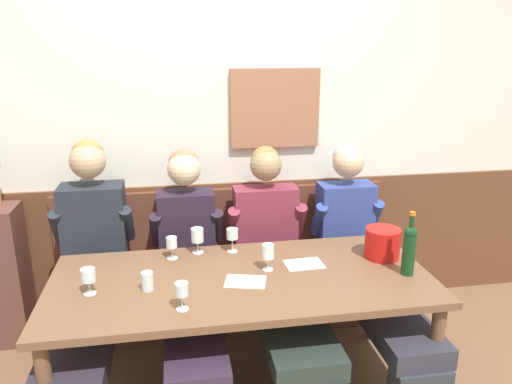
% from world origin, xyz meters
% --- Properties ---
extents(room_wall_back, '(6.80, 0.12, 2.80)m').
position_xyz_m(room_wall_back, '(0.00, 1.09, 1.40)').
color(room_wall_back, silver).
rests_on(room_wall_back, ground).
extents(wood_wainscot_panel, '(6.80, 0.03, 0.97)m').
position_xyz_m(wood_wainscot_panel, '(0.00, 1.04, 0.48)').
color(wood_wainscot_panel, brown).
rests_on(wood_wainscot_panel, ground).
extents(wall_bench, '(2.32, 0.42, 0.94)m').
position_xyz_m(wall_bench, '(0.00, 0.83, 0.28)').
color(wall_bench, brown).
rests_on(wall_bench, ground).
extents(dining_table, '(2.02, 0.89, 0.72)m').
position_xyz_m(dining_table, '(0.00, 0.08, 0.65)').
color(dining_table, brown).
rests_on(dining_table, ground).
extents(person_right_seat, '(0.50, 1.37, 1.35)m').
position_xyz_m(person_right_seat, '(-0.85, 0.46, 0.66)').
color(person_right_seat, '#2E2C40').
rests_on(person_right_seat, ground).
extents(person_center_right_seat, '(0.47, 1.36, 1.27)m').
position_xyz_m(person_center_right_seat, '(-0.27, 0.44, 0.63)').
color(person_center_right_seat, '#28263A').
rests_on(person_center_right_seat, ground).
extents(person_center_left_seat, '(0.53, 1.36, 1.27)m').
position_xyz_m(person_center_left_seat, '(0.26, 0.40, 0.60)').
color(person_center_left_seat, '#2C2A2E').
rests_on(person_center_left_seat, ground).
extents(person_left_seat, '(0.48, 1.36, 1.27)m').
position_xyz_m(person_left_seat, '(0.83, 0.43, 0.62)').
color(person_left_seat, '#2E343B').
rests_on(person_left_seat, ground).
extents(ice_bucket, '(0.20, 0.20, 0.17)m').
position_xyz_m(ice_bucket, '(0.83, 0.19, 0.81)').
color(ice_bucket, red).
rests_on(ice_bucket, dining_table).
extents(wine_bottle_green_tall, '(0.07, 0.07, 0.35)m').
position_xyz_m(wine_bottle_green_tall, '(0.88, -0.04, 0.87)').
color(wine_bottle_green_tall, '#13391C').
rests_on(wine_bottle_green_tall, dining_table).
extents(wine_glass_by_bottle, '(0.06, 0.06, 0.13)m').
position_xyz_m(wine_glass_by_bottle, '(-0.36, 0.38, 0.81)').
color(wine_glass_by_bottle, silver).
rests_on(wine_glass_by_bottle, dining_table).
extents(wine_glass_left_end, '(0.07, 0.07, 0.14)m').
position_xyz_m(wine_glass_left_end, '(-0.01, 0.42, 0.83)').
color(wine_glass_left_end, silver).
rests_on(wine_glass_left_end, dining_table).
extents(wine_glass_mid_right, '(0.07, 0.07, 0.14)m').
position_xyz_m(wine_glass_mid_right, '(-0.77, 0.02, 0.82)').
color(wine_glass_mid_right, silver).
rests_on(wine_glass_mid_right, dining_table).
extents(wine_glass_center_rear, '(0.07, 0.07, 0.15)m').
position_xyz_m(wine_glass_center_rear, '(-0.21, 0.43, 0.83)').
color(wine_glass_center_rear, silver).
rests_on(wine_glass_center_rear, dining_table).
extents(wine_glass_center_front, '(0.07, 0.07, 0.15)m').
position_xyz_m(wine_glass_center_front, '(0.15, 0.14, 0.82)').
color(wine_glass_center_front, silver).
rests_on(wine_glass_center_front, dining_table).
extents(wine_glass_right_end, '(0.06, 0.06, 0.14)m').
position_xyz_m(wine_glass_right_end, '(-0.32, -0.21, 0.82)').
color(wine_glass_right_end, silver).
rests_on(wine_glass_right_end, dining_table).
extents(water_tumbler_right, '(0.06, 0.06, 0.10)m').
position_xyz_m(water_tumbler_right, '(-0.49, 0.01, 0.77)').
color(water_tumbler_right, silver).
rests_on(water_tumbler_right, dining_table).
extents(tasting_sheet_left_guest, '(0.22, 0.16, 0.00)m').
position_xyz_m(tasting_sheet_left_guest, '(0.37, 0.17, 0.72)').
color(tasting_sheet_left_guest, white).
rests_on(tasting_sheet_left_guest, dining_table).
extents(tasting_sheet_right_guest, '(0.24, 0.20, 0.00)m').
position_xyz_m(tasting_sheet_right_guest, '(0.01, 0.02, 0.72)').
color(tasting_sheet_right_guest, white).
rests_on(tasting_sheet_right_guest, dining_table).
extents(corner_pedestal, '(0.28, 0.28, 0.93)m').
position_xyz_m(corner_pedestal, '(-1.46, 0.86, 0.47)').
color(corner_pedestal, brown).
rests_on(corner_pedestal, ground).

